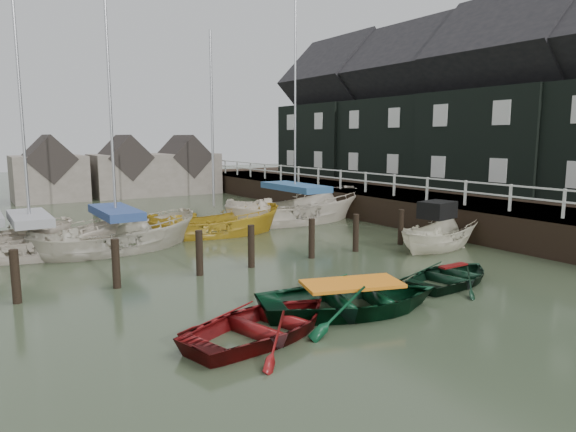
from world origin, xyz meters
TOP-DOWN VIEW (x-y plane):
  - ground at (0.00, 0.00)m, footprint 120.00×120.00m
  - pier at (9.48, 10.00)m, footprint 3.04×32.00m
  - land_strip at (15.00, 10.00)m, footprint 14.00×38.00m
  - quay_houses at (14.99, 8.66)m, footprint 6.52×28.14m
  - mooring_pilings at (-1.11, 3.00)m, footprint 13.72×0.22m
  - far_sheds at (0.83, 26.00)m, footprint 14.00×4.08m
  - rowboat_red at (-3.74, -2.30)m, footprint 4.48×3.69m
  - rowboat_green at (-1.20, -2.09)m, footprint 5.33×4.46m
  - rowboat_dkgreen at (2.87, -1.75)m, footprint 3.89×3.13m
  - motorboat at (6.31, 1.73)m, footprint 4.62×2.41m
  - sailboat_a at (-7.05, 8.42)m, footprint 6.41×3.71m
  - sailboat_b at (-4.23, 7.90)m, footprint 6.50×2.96m
  - sailboat_c at (0.14, 8.81)m, footprint 6.22×3.25m
  - sailboat_d at (5.02, 9.85)m, footprint 7.76×3.11m

SIDE VIEW (x-z plane):
  - ground at x=0.00m, z-range 0.00..0.00m
  - land_strip at x=15.00m, z-range -0.75..0.75m
  - rowboat_red at x=-3.74m, z-range -0.40..0.40m
  - rowboat_green at x=-1.20m, z-range -0.47..0.47m
  - rowboat_dkgreen at x=2.87m, z-range -0.36..0.36m
  - sailboat_c at x=0.14m, z-range -4.83..4.86m
  - sailboat_d at x=5.02m, z-range -6.53..6.65m
  - sailboat_a at x=-7.05m, z-range -5.10..5.22m
  - sailboat_b at x=-4.23m, z-range -5.73..5.86m
  - motorboat at x=6.31m, z-range -1.22..1.41m
  - mooring_pilings at x=-1.11m, z-range -0.40..1.40m
  - pier at x=9.48m, z-range -0.64..2.06m
  - far_sheds at x=0.83m, z-range -0.34..4.06m
  - quay_houses at x=14.99m, z-range 0.68..10.68m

